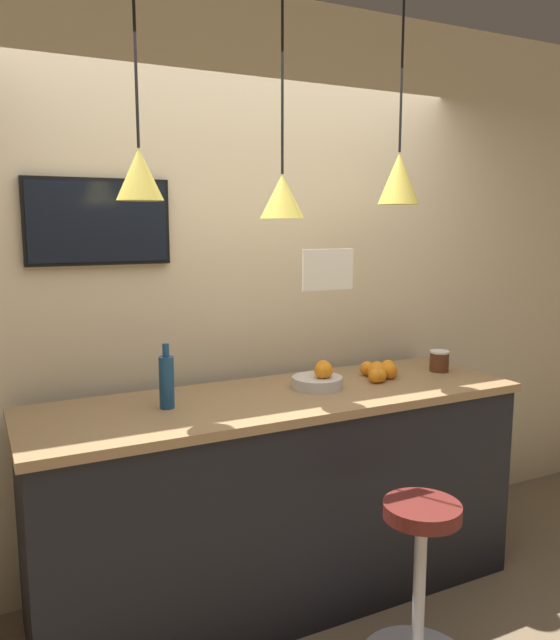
% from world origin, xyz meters
% --- Properties ---
extents(back_wall, '(8.00, 0.06, 2.90)m').
position_xyz_m(back_wall, '(0.00, 1.21, 1.45)').
color(back_wall, beige).
rests_on(back_wall, ground_plane).
extents(service_counter, '(2.31, 0.71, 1.00)m').
position_xyz_m(service_counter, '(0.00, 0.75, 0.50)').
color(service_counter, black).
rests_on(service_counter, ground_plane).
extents(bar_stool, '(0.46, 0.46, 0.70)m').
position_xyz_m(bar_stool, '(0.28, 0.06, 0.39)').
color(bar_stool, '#B7B7BC').
rests_on(bar_stool, ground_plane).
extents(fruit_bowl, '(0.24, 0.24, 0.14)m').
position_xyz_m(fruit_bowl, '(0.22, 0.78, 1.05)').
color(fruit_bowl, beige).
rests_on(fruit_bowl, service_counter).
extents(orange_pile, '(0.23, 0.22, 0.09)m').
position_xyz_m(orange_pile, '(0.59, 0.79, 1.04)').
color(orange_pile, orange).
rests_on(orange_pile, service_counter).
extents(juice_bottle, '(0.06, 0.06, 0.28)m').
position_xyz_m(juice_bottle, '(-0.52, 0.78, 1.12)').
color(juice_bottle, navy).
rests_on(juice_bottle, service_counter).
extents(spread_jar, '(0.10, 0.10, 0.11)m').
position_xyz_m(spread_jar, '(0.97, 0.78, 1.06)').
color(spread_jar, '#562D19').
rests_on(spread_jar, service_counter).
extents(pendant_lamp_left, '(0.19, 0.19, 0.93)m').
position_xyz_m(pendant_lamp_left, '(-0.62, 0.73, 1.98)').
color(pendant_lamp_left, black).
extents(pendant_lamp_middle, '(0.20, 0.20, 1.00)m').
position_xyz_m(pendant_lamp_middle, '(0.00, 0.73, 1.91)').
color(pendant_lamp_middle, black).
extents(pendant_lamp_right, '(0.20, 0.20, 0.93)m').
position_xyz_m(pendant_lamp_right, '(0.62, 0.73, 2.00)').
color(pendant_lamp_right, black).
extents(mounted_tv, '(0.64, 0.04, 0.39)m').
position_xyz_m(mounted_tv, '(-0.71, 1.16, 1.79)').
color(mounted_tv, black).
extents(hanging_menu_board, '(0.24, 0.01, 0.17)m').
position_xyz_m(hanging_menu_board, '(0.09, 0.48, 1.60)').
color(hanging_menu_board, white).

